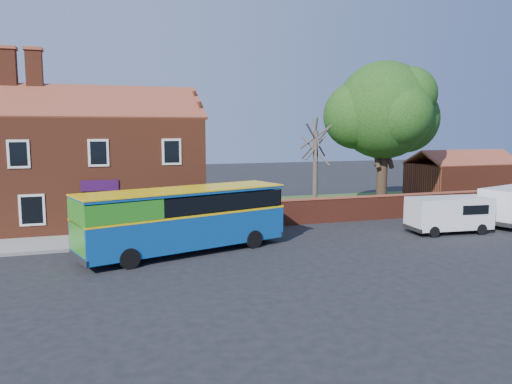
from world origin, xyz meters
name	(u,v)px	position (x,y,z in m)	size (l,w,h in m)	color
ground	(263,258)	(0.00, 0.00, 0.00)	(120.00, 120.00, 0.00)	black
pavement	(102,241)	(-7.00, 5.75, 0.06)	(18.00, 3.50, 0.12)	gray
kerb	(103,248)	(-7.00, 4.00, 0.07)	(18.00, 0.15, 0.14)	slate
grass_strip	(366,204)	(13.00, 13.00, 0.02)	(26.00, 12.00, 0.04)	#426B28
shop_building	(98,169)	(-7.02, 11.50, 3.41)	(12.30, 8.13, 10.50)	brown
boundary_wall	(413,205)	(13.00, 7.00, 0.81)	(22.00, 0.38, 1.60)	maroon
outbuilding	(461,180)	(22.00, 13.00, 1.61)	(8.20, 5.06, 4.17)	maroon
bus	(178,217)	(-3.56, 2.05, 1.75)	(10.42, 5.45, 3.08)	#0D4897
van_near	(449,213)	(11.89, 2.00, 1.15)	(4.80, 2.25, 2.05)	white
large_tree	(383,113)	(12.67, 10.41, 6.99)	(8.75, 6.92, 10.67)	black
bare_tree	(315,169)	(6.76, 9.08, 3.24)	(2.37, 2.82, 6.31)	#4C4238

